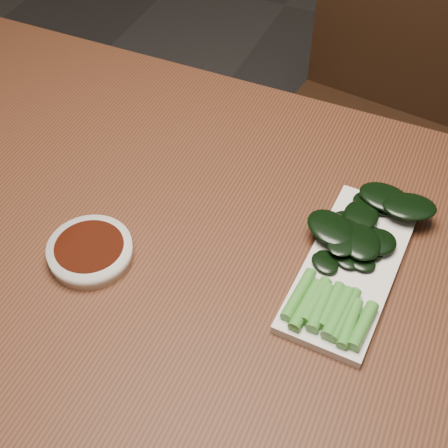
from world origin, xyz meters
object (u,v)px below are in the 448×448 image
at_px(table, 208,275).
at_px(chair_far, 364,111).
at_px(sauce_bowl, 90,251).
at_px(gai_lan, 357,245).
at_px(serving_plate, 351,267).

height_order(table, chair_far, chair_far).
bearing_deg(table, sauce_bowl, -148.89).
bearing_deg(chair_far, gai_lan, -72.45).
height_order(serving_plate, gai_lan, gai_lan).
xyz_separation_m(chair_far, gai_lan, (0.13, -0.68, 0.29)).
bearing_deg(sauce_bowl, serving_plate, 20.39).
height_order(chair_far, sauce_bowl, chair_far).
bearing_deg(sauce_bowl, chair_far, 75.37).
height_order(table, gai_lan, gai_lan).
relative_size(table, sauce_bowl, 11.60).
bearing_deg(serving_plate, sauce_bowl, -159.61).
distance_m(table, gai_lan, 0.23).
bearing_deg(serving_plate, gai_lan, 93.94).
height_order(table, sauce_bowl, sauce_bowl).
bearing_deg(sauce_bowl, table, 31.11).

